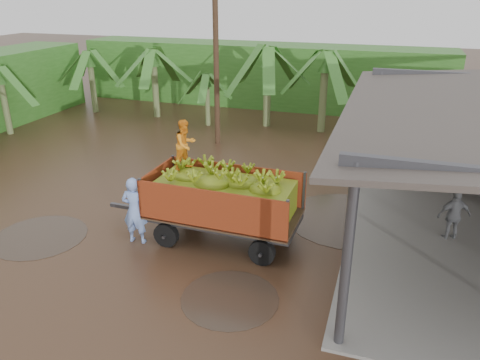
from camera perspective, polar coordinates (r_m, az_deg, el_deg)
name	(u,v)px	position (r m, az deg, el deg)	size (l,w,h in m)	color
ground	(179,225)	(14.50, -7.47, -5.42)	(100.00, 100.00, 0.00)	black
hedge_north	(260,75)	(28.97, 2.45, 12.73)	(22.00, 3.00, 3.60)	#2D661E
banana_trailer	(223,199)	(13.03, -2.07, -2.31)	(5.88, 2.14, 3.38)	#BB3E1A
man_blue	(135,210)	(13.36, -12.72, -3.64)	(0.72, 0.47, 1.97)	#7998DD
man_grey	(454,215)	(14.49, 24.64, -3.95)	(0.93, 0.39, 1.59)	slate
utility_pole	(216,48)	(20.90, -2.95, 15.80)	(1.20, 0.24, 8.48)	#47301E
banana_plants	(135,105)	(21.72, -12.69, 8.91)	(23.67, 20.39, 4.14)	#2D661E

